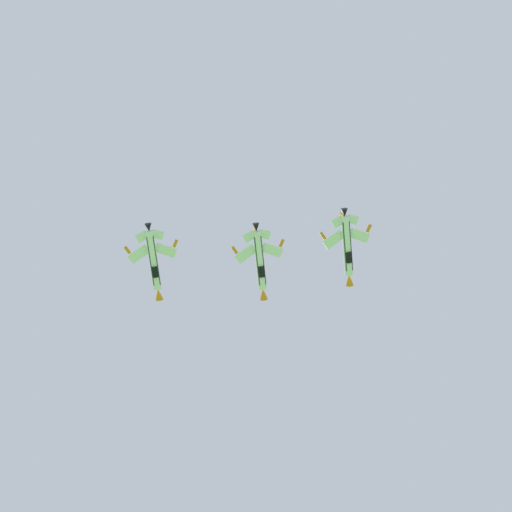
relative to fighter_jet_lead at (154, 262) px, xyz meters
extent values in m
cylinder|color=white|center=(-0.19, -0.20, 0.00)|extent=(9.49, 9.87, 1.70)
cube|color=#383D47|center=(-0.15, -0.25, -0.47)|extent=(8.01, 8.33, 0.58)
cone|color=orange|center=(4.73, 4.98, 0.00)|extent=(2.79, 2.82, 1.56)
cone|color=black|center=(-4.84, -5.10, 0.00)|extent=(2.09, 2.10, 1.36)
ellipsoid|color=#192333|center=(1.57, 1.77, 0.63)|extent=(3.09, 3.17, 1.23)
cube|color=black|center=(1.37, 1.29, -0.81)|extent=(2.38, 2.42, 0.97)
cube|color=white|center=(-3.25, 0.32, -0.42)|extent=(3.13, 4.58, 0.73)
cube|color=orange|center=(-5.53, 0.95, -0.68)|extent=(1.70, 1.06, 0.31)
cube|color=white|center=(0.51, -3.24, 0.24)|extent=(4.55, 2.95, 0.73)
cube|color=orange|center=(1.25, -5.48, 0.50)|extent=(0.99, 1.69, 0.31)
cube|color=white|center=(-4.80, -2.86, -0.20)|extent=(2.46, 2.71, 0.44)
cube|color=white|center=(-2.61, -4.95, 0.19)|extent=(2.67, 2.39, 0.44)
cube|color=orange|center=(-3.66, -3.53, 1.79)|extent=(2.17, 2.25, 2.60)
cylinder|color=white|center=(16.51, -12.89, 0.44)|extent=(9.49, 9.87, 1.70)
cube|color=#383D47|center=(16.57, -12.94, -0.02)|extent=(8.02, 8.34, 0.63)
cone|color=orange|center=(21.43, -7.71, 0.44)|extent=(2.79, 2.82, 1.56)
cone|color=black|center=(11.87, -17.79, 0.44)|extent=(2.09, 2.10, 1.36)
ellipsoid|color=#192333|center=(18.25, -10.91, 1.07)|extent=(3.12, 3.19, 1.26)
cube|color=black|center=(18.09, -11.42, -0.36)|extent=(2.40, 2.44, 1.01)
cube|color=white|center=(13.47, -12.37, -0.07)|extent=(3.13, 4.56, 0.88)
cube|color=orange|center=(11.20, -11.76, -0.40)|extent=(1.70, 1.07, 0.33)
cube|color=white|center=(17.21, -15.92, 0.78)|extent=(4.53, 2.95, 0.88)
cube|color=orange|center=(17.94, -18.16, 1.12)|extent=(1.00, 1.70, 0.33)
cube|color=white|center=(11.91, -15.56, 0.19)|extent=(2.46, 2.70, 0.51)
cube|color=white|center=(14.09, -17.63, 0.69)|extent=(2.67, 2.39, 0.51)
cube|color=orange|center=(13.00, -16.17, 2.23)|extent=(2.24, 2.31, 2.60)
cylinder|color=white|center=(28.31, -25.71, 0.43)|extent=(9.49, 9.87, 1.70)
cube|color=#383D47|center=(28.38, -25.78, -0.02)|extent=(8.02, 8.34, 0.69)
cone|color=orange|center=(33.23, -20.53, 0.43)|extent=(2.79, 2.82, 1.56)
cone|color=black|center=(23.67, -30.61, 0.43)|extent=(2.09, 2.10, 1.36)
ellipsoid|color=#192333|center=(30.03, -23.70, 1.06)|extent=(3.15, 3.22, 1.31)
cube|color=black|center=(29.92, -24.26, -0.36)|extent=(2.42, 2.46, 1.05)
cube|color=white|center=(25.29, -25.21, -0.20)|extent=(3.12, 4.54, 1.08)
cube|color=orange|center=(23.04, -24.61, -0.64)|extent=(1.70, 1.07, 0.35)
cube|color=white|center=(29.00, -28.73, 0.90)|extent=(4.51, 2.94, 1.08)
cube|color=orange|center=(29.72, -30.95, 1.34)|extent=(1.00, 1.70, 0.35)
cube|color=white|center=(23.72, -28.39, 0.11)|extent=(2.45, 2.69, 0.62)
cube|color=white|center=(25.88, -30.44, 0.75)|extent=(2.66, 2.38, 0.62)
cube|color=orange|center=(24.73, -28.93, 2.20)|extent=(2.33, 2.40, 2.58)
camera|label=1|loc=(-13.08, -50.24, -146.20)|focal=54.72mm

